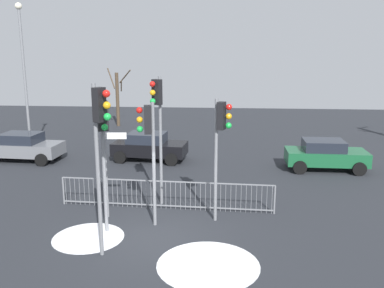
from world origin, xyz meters
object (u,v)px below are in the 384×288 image
at_px(traffic_light_foreground_right, 100,133).
at_px(bare_tree_centre, 118,97).
at_px(direction_sign_post, 107,167).
at_px(traffic_light_rear_left, 149,137).
at_px(car_black_trailing, 149,146).
at_px(car_grey_mid, 24,146).
at_px(street_lamp, 24,66).
at_px(traffic_light_rear_right, 221,133).
at_px(traffic_light_mid_left, 158,113).
at_px(car_green_far, 325,154).
at_px(traffic_light_foreground_left, 103,136).

bearing_deg(traffic_light_foreground_right, bare_tree_centre, -142.90).
bearing_deg(traffic_light_foreground_right, direction_sign_post, -142.85).
distance_m(direction_sign_post, bare_tree_centre, 18.16).
height_order(traffic_light_rear_left, car_black_trailing, traffic_light_rear_left).
xyz_separation_m(car_grey_mid, street_lamp, (-0.39, 1.54, 4.08)).
distance_m(traffic_light_rear_right, car_black_trailing, 8.92).
bearing_deg(traffic_light_foreground_right, car_black_trailing, -152.69).
relative_size(traffic_light_mid_left, car_grey_mid, 1.23).
xyz_separation_m(traffic_light_rear_right, street_lamp, (-10.72, 8.66, 1.79)).
bearing_deg(traffic_light_rear_right, car_green_far, 160.33).
relative_size(car_black_trailing, car_grey_mid, 1.01).
relative_size(traffic_light_rear_right, car_grey_mid, 1.07).
distance_m(traffic_light_mid_left, car_grey_mid, 10.28).
height_order(traffic_light_foreground_left, bare_tree_centre, bare_tree_centre).
height_order(traffic_light_foreground_left, traffic_light_mid_left, traffic_light_mid_left).
height_order(car_black_trailing, bare_tree_centre, bare_tree_centre).
xyz_separation_m(traffic_light_rear_left, street_lamp, (-8.45, 9.19, 1.84)).
distance_m(traffic_light_rear_left, car_grey_mid, 11.33).
height_order(direction_sign_post, bare_tree_centre, bare_tree_centre).
relative_size(traffic_light_foreground_right, traffic_light_rear_left, 1.18).
xyz_separation_m(traffic_light_mid_left, car_green_far, (7.27, 5.31, -2.73)).
height_order(traffic_light_foreground_left, car_green_far, traffic_light_foreground_left).
bearing_deg(traffic_light_foreground_left, car_black_trailing, -115.41).
distance_m(traffic_light_foreground_left, car_green_far, 11.87).
xyz_separation_m(car_black_trailing, street_lamp, (-6.91, 0.92, 4.08)).
bearing_deg(direction_sign_post, traffic_light_foreground_left, -81.86).
height_order(traffic_light_foreground_right, bare_tree_centre, traffic_light_foreground_right).
bearing_deg(traffic_light_rear_left, direction_sign_post, 58.61).
distance_m(traffic_light_foreground_right, car_grey_mid, 12.49).
height_order(traffic_light_mid_left, traffic_light_foreground_right, traffic_light_foreground_right).
bearing_deg(bare_tree_centre, traffic_light_foreground_right, -76.63).
bearing_deg(direction_sign_post, street_lamp, 123.64).
relative_size(traffic_light_foreground_left, traffic_light_mid_left, 0.90).
xyz_separation_m(traffic_light_foreground_right, traffic_light_rear_right, (3.16, 2.73, -0.49)).
distance_m(traffic_light_rear_left, traffic_light_rear_right, 2.34).
bearing_deg(car_green_far, traffic_light_foreground_left, -136.22).
distance_m(car_grey_mid, bare_tree_centre, 10.94).
bearing_deg(car_green_far, direction_sign_post, -142.31).
bearing_deg(car_black_trailing, car_grey_mid, -169.06).
height_order(car_green_far, car_black_trailing, same).
bearing_deg(bare_tree_centre, traffic_light_mid_left, -70.65).
height_order(traffic_light_foreground_right, traffic_light_rear_left, traffic_light_foreground_right).
bearing_deg(street_lamp, traffic_light_rear_left, -47.39).
bearing_deg(car_grey_mid, direction_sign_post, -43.90).
xyz_separation_m(direction_sign_post, street_lamp, (-6.90, 8.61, 3.04)).
bearing_deg(traffic_light_rear_right, traffic_light_foreground_right, -31.93).
distance_m(traffic_light_mid_left, car_black_trailing, 7.12).
bearing_deg(car_black_trailing, direction_sign_post, -84.51).
relative_size(traffic_light_mid_left, car_black_trailing, 1.21).
xyz_separation_m(traffic_light_foreground_left, street_lamp, (-7.21, 9.92, 1.68)).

